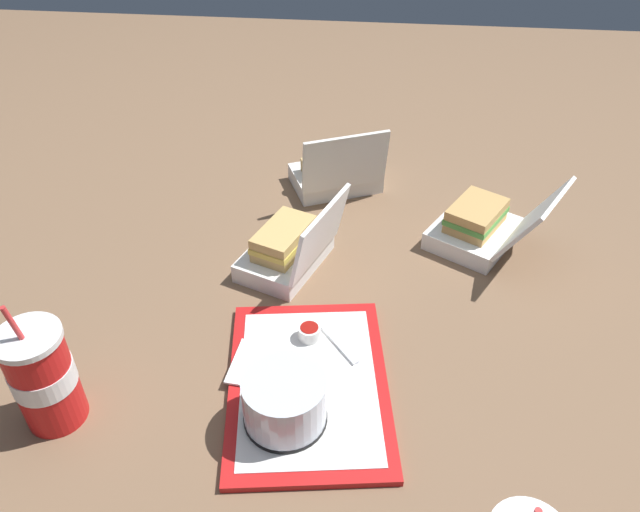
{
  "coord_description": "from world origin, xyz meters",
  "views": [
    {
      "loc": [
        0.9,
        0.1,
        0.81
      ],
      "look_at": [
        -0.04,
        -0.0,
        0.05
      ],
      "focal_mm": 35.0,
      "sensor_mm": 36.0,
      "label": 1
    }
  ],
  "objects_px": {
    "ketchup_cup": "(308,332)",
    "soda_cup_center": "(43,377)",
    "food_tray": "(308,385)",
    "clamshell_sandwich_back": "(288,249)",
    "clamshell_hotdog_front": "(335,172)",
    "plastic_fork": "(338,343)",
    "cake_container": "(285,402)",
    "clamshell_sandwich_center": "(480,226)"
  },
  "relations": [
    {
      "from": "cake_container",
      "to": "clamshell_sandwich_center",
      "type": "height_order",
      "value": "clamshell_sandwich_center"
    },
    {
      "from": "cake_container",
      "to": "ketchup_cup",
      "type": "xyz_separation_m",
      "value": [
        -0.18,
        0.01,
        -0.03
      ]
    },
    {
      "from": "clamshell_sandwich_center",
      "to": "soda_cup_center",
      "type": "height_order",
      "value": "soda_cup_center"
    },
    {
      "from": "ketchup_cup",
      "to": "soda_cup_center",
      "type": "bearing_deg",
      "value": -62.11
    },
    {
      "from": "clamshell_hotdog_front",
      "to": "plastic_fork",
      "type": "bearing_deg",
      "value": 5.59
    },
    {
      "from": "cake_container",
      "to": "plastic_fork",
      "type": "xyz_separation_m",
      "value": [
        -0.16,
        0.07,
        -0.04
      ]
    },
    {
      "from": "food_tray",
      "to": "clamshell_sandwich_back",
      "type": "bearing_deg",
      "value": -166.02
    },
    {
      "from": "food_tray",
      "to": "plastic_fork",
      "type": "bearing_deg",
      "value": 154.86
    },
    {
      "from": "cake_container",
      "to": "clamshell_sandwich_back",
      "type": "relative_size",
      "value": 0.54
    },
    {
      "from": "ketchup_cup",
      "to": "soda_cup_center",
      "type": "xyz_separation_m",
      "value": [
        0.2,
        -0.37,
        0.06
      ]
    },
    {
      "from": "ketchup_cup",
      "to": "plastic_fork",
      "type": "relative_size",
      "value": 0.36
    },
    {
      "from": "food_tray",
      "to": "cake_container",
      "type": "bearing_deg",
      "value": -19.58
    },
    {
      "from": "clamshell_sandwich_center",
      "to": "clamshell_sandwich_back",
      "type": "height_order",
      "value": "clamshell_sandwich_center"
    },
    {
      "from": "plastic_fork",
      "to": "clamshell_sandwich_center",
      "type": "relative_size",
      "value": 0.38
    },
    {
      "from": "food_tray",
      "to": "soda_cup_center",
      "type": "xyz_separation_m",
      "value": [
        0.1,
        -0.39,
        0.09
      ]
    },
    {
      "from": "cake_container",
      "to": "clamshell_sandwich_center",
      "type": "bearing_deg",
      "value": 145.96
    },
    {
      "from": "ketchup_cup",
      "to": "soda_cup_center",
      "type": "distance_m",
      "value": 0.43
    },
    {
      "from": "soda_cup_center",
      "to": "clamshell_hotdog_front",
      "type": "bearing_deg",
      "value": 152.27
    },
    {
      "from": "clamshell_sandwich_center",
      "to": "clamshell_sandwich_back",
      "type": "distance_m",
      "value": 0.41
    },
    {
      "from": "soda_cup_center",
      "to": "clamshell_sandwich_center",
      "type": "bearing_deg",
      "value": 126.89
    },
    {
      "from": "clamshell_hotdog_front",
      "to": "soda_cup_center",
      "type": "relative_size",
      "value": 1.03
    },
    {
      "from": "cake_container",
      "to": "clamshell_hotdog_front",
      "type": "height_order",
      "value": "clamshell_hotdog_front"
    },
    {
      "from": "cake_container",
      "to": "soda_cup_center",
      "type": "bearing_deg",
      "value": -86.58
    },
    {
      "from": "clamshell_sandwich_back",
      "to": "soda_cup_center",
      "type": "relative_size",
      "value": 1.0
    },
    {
      "from": "cake_container",
      "to": "clamshell_sandwich_back",
      "type": "xyz_separation_m",
      "value": [
        -0.38,
        -0.05,
        -0.01
      ]
    },
    {
      "from": "food_tray",
      "to": "soda_cup_center",
      "type": "height_order",
      "value": "soda_cup_center"
    },
    {
      "from": "food_tray",
      "to": "cake_container",
      "type": "distance_m",
      "value": 0.09
    },
    {
      "from": "cake_container",
      "to": "clamshell_hotdog_front",
      "type": "distance_m",
      "value": 0.69
    },
    {
      "from": "food_tray",
      "to": "plastic_fork",
      "type": "height_order",
      "value": "plastic_fork"
    },
    {
      "from": "ketchup_cup",
      "to": "clamshell_sandwich_back",
      "type": "height_order",
      "value": "clamshell_sandwich_back"
    },
    {
      "from": "cake_container",
      "to": "clamshell_sandwich_center",
      "type": "relative_size",
      "value": 0.45
    },
    {
      "from": "plastic_fork",
      "to": "food_tray",
      "type": "bearing_deg",
      "value": -63.19
    },
    {
      "from": "food_tray",
      "to": "plastic_fork",
      "type": "distance_m",
      "value": 0.1
    },
    {
      "from": "ketchup_cup",
      "to": "clamshell_hotdog_front",
      "type": "bearing_deg",
      "value": 179.65
    },
    {
      "from": "cake_container",
      "to": "soda_cup_center",
      "type": "height_order",
      "value": "soda_cup_center"
    },
    {
      "from": "food_tray",
      "to": "clamshell_hotdog_front",
      "type": "distance_m",
      "value": 0.62
    },
    {
      "from": "plastic_fork",
      "to": "clamshell_sandwich_back",
      "type": "distance_m",
      "value": 0.25
    },
    {
      "from": "food_tray",
      "to": "clamshell_sandwich_back",
      "type": "distance_m",
      "value": 0.32
    },
    {
      "from": "food_tray",
      "to": "cake_container",
      "type": "height_order",
      "value": "cake_container"
    },
    {
      "from": "cake_container",
      "to": "plastic_fork",
      "type": "height_order",
      "value": "cake_container"
    },
    {
      "from": "food_tray",
      "to": "ketchup_cup",
      "type": "distance_m",
      "value": 0.1
    },
    {
      "from": "cake_container",
      "to": "clamshell_sandwich_back",
      "type": "height_order",
      "value": "clamshell_sandwich_back"
    }
  ]
}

